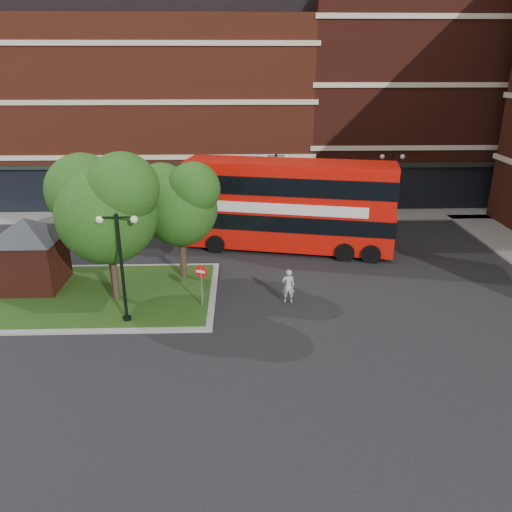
{
  "coord_description": "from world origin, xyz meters",
  "views": [
    {
      "loc": [
        -0.41,
        -19.49,
        10.7
      ],
      "look_at": [
        0.29,
        3.02,
        2.0
      ],
      "focal_mm": 35.0,
      "sensor_mm": 36.0,
      "label": 1
    }
  ],
  "objects_px": {
    "bus": "(289,200)",
    "car_white": "(332,214)",
    "woman": "(288,286)",
    "car_silver": "(210,208)"
  },
  "relations": [
    {
      "from": "bus",
      "to": "car_white",
      "type": "xyz_separation_m",
      "value": [
        3.61,
        5.12,
        -2.38
      ]
    },
    {
      "from": "bus",
      "to": "woman",
      "type": "bearing_deg",
      "value": -82.77
    },
    {
      "from": "woman",
      "to": "car_silver",
      "type": "xyz_separation_m",
      "value": [
        -4.47,
        14.0,
        -0.06
      ]
    },
    {
      "from": "car_silver",
      "to": "car_white",
      "type": "height_order",
      "value": "car_silver"
    },
    {
      "from": "woman",
      "to": "car_white",
      "type": "xyz_separation_m",
      "value": [
        4.27,
        12.5,
        -0.12
      ]
    },
    {
      "from": "car_silver",
      "to": "car_white",
      "type": "distance_m",
      "value": 8.87
    },
    {
      "from": "woman",
      "to": "car_white",
      "type": "height_order",
      "value": "woman"
    },
    {
      "from": "woman",
      "to": "car_silver",
      "type": "distance_m",
      "value": 14.7
    },
    {
      "from": "woman",
      "to": "car_silver",
      "type": "relative_size",
      "value": 0.37
    },
    {
      "from": "bus",
      "to": "woman",
      "type": "distance_m",
      "value": 7.75
    }
  ]
}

